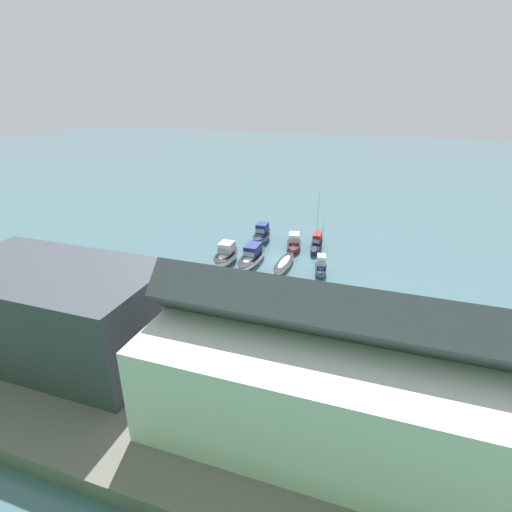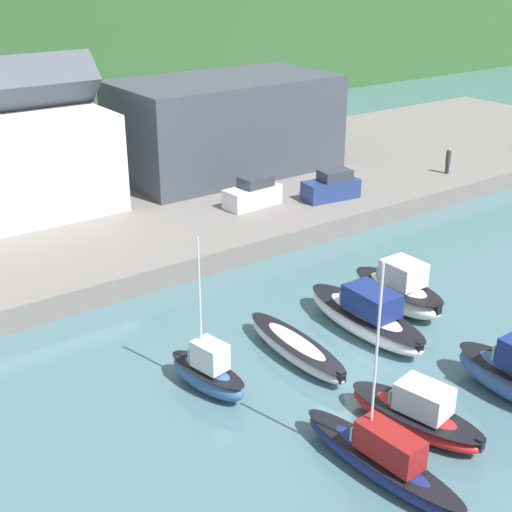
{
  "view_description": "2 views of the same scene",
  "coord_description": "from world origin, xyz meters",
  "px_view_note": "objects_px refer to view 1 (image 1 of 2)",
  "views": [
    {
      "loc": [
        -13.45,
        49.05,
        22.28
      ],
      "look_at": [
        1.7,
        4.96,
        2.42
      ],
      "focal_mm": 28.0,
      "sensor_mm": 36.0,
      "label": 1
    },
    {
      "loc": [
        -20.4,
        -20.92,
        18.29
      ],
      "look_at": [
        2.01,
        10.13,
        1.87
      ],
      "focal_mm": 50.0,
      "sensor_mm": 36.0,
      "label": 2
    }
  ],
  "objects_px": {
    "parked_car_0": "(155,299)",
    "moored_boat_6": "(262,235)",
    "moored_boat_2": "(252,257)",
    "moored_boat_1": "(284,264)",
    "moored_boat_5": "(294,243)",
    "moored_boat_0": "(321,267)",
    "parked_car_3": "(121,282)",
    "moored_boat_3": "(226,256)",
    "person_on_quay": "(41,264)",
    "moored_boat_4": "(317,243)"
  },
  "relations": [
    {
      "from": "moored_boat_2",
      "to": "moored_boat_1",
      "type": "bearing_deg",
      "value": 179.97
    },
    {
      "from": "moored_boat_1",
      "to": "parked_car_0",
      "type": "height_order",
      "value": "parked_car_0"
    },
    {
      "from": "parked_car_0",
      "to": "parked_car_3",
      "type": "bearing_deg",
      "value": -114.48
    },
    {
      "from": "moored_boat_2",
      "to": "moored_boat_6",
      "type": "relative_size",
      "value": 1.34
    },
    {
      "from": "moored_boat_1",
      "to": "moored_boat_0",
      "type": "bearing_deg",
      "value": 179.91
    },
    {
      "from": "person_on_quay",
      "to": "moored_boat_4",
      "type": "bearing_deg",
      "value": -143.23
    },
    {
      "from": "moored_boat_2",
      "to": "moored_boat_6",
      "type": "xyz_separation_m",
      "value": [
        1.3,
        -8.18,
        0.13
      ]
    },
    {
      "from": "moored_boat_6",
      "to": "parked_car_3",
      "type": "distance_m",
      "value": 24.36
    },
    {
      "from": "moored_boat_3",
      "to": "moored_boat_6",
      "type": "height_order",
      "value": "moored_boat_6"
    },
    {
      "from": "parked_car_0",
      "to": "moored_boat_6",
      "type": "bearing_deg",
      "value": 167.96
    },
    {
      "from": "moored_boat_3",
      "to": "parked_car_0",
      "type": "relative_size",
      "value": 1.42
    },
    {
      "from": "parked_car_0",
      "to": "moored_boat_0",
      "type": "bearing_deg",
      "value": 134.61
    },
    {
      "from": "moored_boat_5",
      "to": "moored_boat_6",
      "type": "height_order",
      "value": "moored_boat_6"
    },
    {
      "from": "moored_boat_6",
      "to": "parked_car_0",
      "type": "xyz_separation_m",
      "value": [
        3.33,
        24.68,
        1.24
      ]
    },
    {
      "from": "parked_car_3",
      "to": "moored_boat_1",
      "type": "bearing_deg",
      "value": 141.44
    },
    {
      "from": "moored_boat_3",
      "to": "moored_boat_4",
      "type": "height_order",
      "value": "moored_boat_4"
    },
    {
      "from": "moored_boat_0",
      "to": "moored_boat_1",
      "type": "distance_m",
      "value": 4.95
    },
    {
      "from": "moored_boat_0",
      "to": "moored_boat_3",
      "type": "xyz_separation_m",
      "value": [
        12.86,
        0.7,
        0.14
      ]
    },
    {
      "from": "moored_boat_3",
      "to": "person_on_quay",
      "type": "height_order",
      "value": "person_on_quay"
    },
    {
      "from": "moored_boat_1",
      "to": "moored_boat_4",
      "type": "relative_size",
      "value": 0.85
    },
    {
      "from": "moored_boat_2",
      "to": "moored_boat_4",
      "type": "distance_m",
      "value": 11.08
    },
    {
      "from": "moored_boat_2",
      "to": "person_on_quay",
      "type": "xyz_separation_m",
      "value": [
        22.34,
        13.74,
        1.55
      ]
    },
    {
      "from": "moored_boat_1",
      "to": "moored_boat_5",
      "type": "distance_m",
      "value": 7.34
    },
    {
      "from": "moored_boat_5",
      "to": "moored_boat_6",
      "type": "xyz_separation_m",
      "value": [
        5.36,
        -0.98,
        0.28
      ]
    },
    {
      "from": "moored_boat_0",
      "to": "moored_boat_6",
      "type": "bearing_deg",
      "value": -48.67
    },
    {
      "from": "moored_boat_2",
      "to": "moored_boat_6",
      "type": "height_order",
      "value": "moored_boat_6"
    },
    {
      "from": "moored_boat_1",
      "to": "moored_boat_6",
      "type": "bearing_deg",
      "value": -52.89
    },
    {
      "from": "moored_boat_6",
      "to": "parked_car_3",
      "type": "xyz_separation_m",
      "value": [
        8.97,
        22.61,
        1.24
      ]
    },
    {
      "from": "moored_boat_5",
      "to": "parked_car_0",
      "type": "xyz_separation_m",
      "value": [
        8.69,
        23.7,
        1.52
      ]
    },
    {
      "from": "moored_boat_4",
      "to": "parked_car_3",
      "type": "xyz_separation_m",
      "value": [
        17.53,
        22.81,
        1.51
      ]
    },
    {
      "from": "moored_boat_1",
      "to": "moored_boat_6",
      "type": "height_order",
      "value": "moored_boat_6"
    },
    {
      "from": "moored_boat_3",
      "to": "parked_car_0",
      "type": "bearing_deg",
      "value": 85.6
    },
    {
      "from": "moored_boat_0",
      "to": "moored_boat_6",
      "type": "xyz_separation_m",
      "value": [
        10.76,
        -8.48,
        0.15
      ]
    },
    {
      "from": "moored_boat_5",
      "to": "moored_boat_2",
      "type": "bearing_deg",
      "value": 48.99
    },
    {
      "from": "parked_car_0",
      "to": "person_on_quay",
      "type": "relative_size",
      "value": 2.02
    },
    {
      "from": "moored_boat_3",
      "to": "person_on_quay",
      "type": "xyz_separation_m",
      "value": [
        18.95,
        12.74,
        1.43
      ]
    },
    {
      "from": "moored_boat_2",
      "to": "moored_boat_4",
      "type": "bearing_deg",
      "value": -129.39
    },
    {
      "from": "moored_boat_2",
      "to": "moored_boat_5",
      "type": "relative_size",
      "value": 1.28
    },
    {
      "from": "moored_boat_0",
      "to": "moored_boat_1",
      "type": "xyz_separation_m",
      "value": [
        4.93,
        -0.18,
        -0.36
      ]
    },
    {
      "from": "moored_boat_1",
      "to": "parked_car_0",
      "type": "xyz_separation_m",
      "value": [
        9.16,
        16.38,
        1.74
      ]
    },
    {
      "from": "moored_boat_6",
      "to": "moored_boat_5",
      "type": "bearing_deg",
      "value": 168.92
    },
    {
      "from": "moored_boat_2",
      "to": "moored_boat_6",
      "type": "distance_m",
      "value": 8.28
    },
    {
      "from": "moored_boat_4",
      "to": "parked_car_3",
      "type": "height_order",
      "value": "moored_boat_4"
    },
    {
      "from": "moored_boat_1",
      "to": "moored_boat_3",
      "type": "distance_m",
      "value": 7.99
    },
    {
      "from": "moored_boat_5",
      "to": "moored_boat_6",
      "type": "bearing_deg",
      "value": -21.9
    },
    {
      "from": "moored_boat_0",
      "to": "moored_boat_5",
      "type": "bearing_deg",
      "value": -64.71
    },
    {
      "from": "moored_boat_2",
      "to": "parked_car_0",
      "type": "distance_m",
      "value": 17.19
    },
    {
      "from": "moored_boat_3",
      "to": "person_on_quay",
      "type": "distance_m",
      "value": 22.88
    },
    {
      "from": "parked_car_3",
      "to": "moored_boat_6",
      "type": "bearing_deg",
      "value": 165.77
    },
    {
      "from": "moored_boat_4",
      "to": "parked_car_0",
      "type": "height_order",
      "value": "moored_boat_4"
    }
  ]
}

